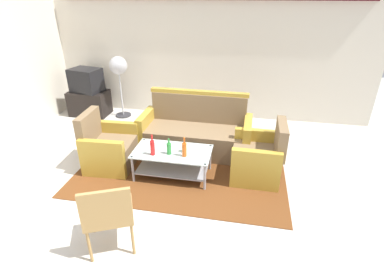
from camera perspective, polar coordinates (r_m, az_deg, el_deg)
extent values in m
plane|color=beige|center=(3.99, -3.75, -12.51)|extent=(14.00, 14.00, 0.00)
cube|color=silver|center=(6.21, 3.15, 16.05)|extent=(6.52, 0.12, 2.80)
cube|color=brown|center=(4.60, -1.90, -6.50)|extent=(3.06, 2.05, 0.01)
cube|color=#7F6647|center=(4.97, 0.60, -1.01)|extent=(1.61, 0.72, 0.42)
cube|color=#7F6647|center=(5.07, 1.33, 5.14)|extent=(1.60, 0.16, 0.48)
cube|color=#B79333|center=(4.85, 10.39, -0.86)|extent=(0.13, 0.70, 0.62)
cube|color=#B79333|center=(5.13, -8.64, 0.86)|extent=(0.13, 0.70, 0.62)
cube|color=#B79333|center=(4.98, 1.36, 8.04)|extent=(1.64, 0.12, 0.06)
cube|color=#7F6647|center=(4.75, -15.00, -3.46)|extent=(0.69, 0.63, 0.40)
cube|color=#7F6647|center=(4.69, -19.10, 1.38)|extent=(0.15, 0.61, 0.45)
cube|color=#B79333|center=(4.98, -13.74, -0.72)|extent=(0.66, 0.13, 0.58)
cube|color=#B79333|center=(4.45, -16.69, -4.52)|extent=(0.66, 0.13, 0.58)
cube|color=#7F6647|center=(4.44, 11.91, -5.33)|extent=(0.66, 0.60, 0.40)
cube|color=#7F6647|center=(4.26, 16.59, -0.78)|extent=(0.12, 0.60, 0.45)
cube|color=#B79333|center=(4.11, 11.98, -6.63)|extent=(0.66, 0.10, 0.58)
cube|color=#B79333|center=(4.68, 12.05, -2.32)|extent=(0.66, 0.10, 0.58)
cube|color=silver|center=(4.26, -3.77, -3.24)|extent=(1.10, 0.60, 0.02)
cube|color=#9E9EA5|center=(4.40, -3.67, -6.34)|extent=(1.00, 0.52, 0.02)
cylinder|color=#9E9EA5|center=(4.71, -8.95, -3.14)|extent=(0.04, 0.04, 0.40)
cylinder|color=#9E9EA5|center=(4.49, 3.47, -4.39)|extent=(0.04, 0.04, 0.40)
cylinder|color=#9E9EA5|center=(4.29, -11.22, -6.47)|extent=(0.04, 0.04, 0.40)
cylinder|color=#9E9EA5|center=(4.05, 2.45, -8.07)|extent=(0.04, 0.04, 0.40)
cylinder|color=#2D8C38|center=(4.15, -4.40, -2.70)|extent=(0.06, 0.06, 0.16)
cylinder|color=#2D8C38|center=(4.09, -4.46, -1.26)|extent=(0.02, 0.02, 0.07)
cylinder|color=#D85919|center=(4.07, -1.46, -2.92)|extent=(0.06, 0.06, 0.20)
cylinder|color=#D85919|center=(4.00, -1.49, -1.14)|extent=(0.02, 0.02, 0.09)
cylinder|color=red|center=(4.14, -7.53, -2.55)|extent=(0.06, 0.06, 0.21)
cylinder|color=red|center=(4.07, -7.65, -0.67)|extent=(0.02, 0.02, 0.09)
cylinder|color=silver|center=(4.20, -1.48, -2.70)|extent=(0.08, 0.08, 0.10)
cube|color=black|center=(6.84, -18.91, 5.72)|extent=(0.80, 0.50, 0.52)
cube|color=black|center=(6.70, -19.53, 9.73)|extent=(0.68, 0.55, 0.48)
cube|color=black|center=(6.86, -18.31, 10.27)|extent=(0.50, 0.11, 0.36)
cylinder|color=#2D2D33|center=(6.65, -12.91, 3.65)|extent=(0.32, 0.32, 0.03)
cylinder|color=#B2B2B7|center=(6.48, -13.34, 7.65)|extent=(0.03, 0.03, 0.95)
sphere|color=#B2B2B7|center=(6.33, -13.89, 12.65)|extent=(0.36, 0.36, 0.36)
cube|color=#AD844C|center=(3.29, -15.53, -14.01)|extent=(0.64, 0.64, 0.04)
cube|color=#AD844C|center=(2.98, -16.10, -13.45)|extent=(0.45, 0.23, 0.40)
cylinder|color=#AD844C|center=(3.60, -18.52, -14.72)|extent=(0.03, 0.03, 0.42)
cylinder|color=#AD844C|center=(3.57, -11.63, -14.14)|extent=(0.03, 0.03, 0.42)
cylinder|color=#AD844C|center=(3.29, -18.97, -19.43)|extent=(0.03, 0.03, 0.42)
cylinder|color=#AD844C|center=(3.26, -11.24, -18.85)|extent=(0.03, 0.03, 0.42)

